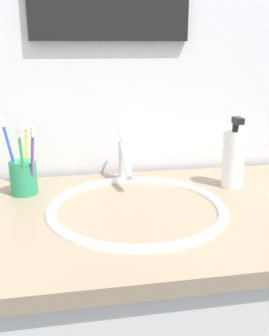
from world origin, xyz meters
name	(u,v)px	position (x,y,z in m)	size (l,w,h in m)	color
tiled_wall_back	(109,67)	(0.00, 0.33, 1.20)	(2.42, 0.04, 2.40)	silver
sink_basin	(137,226)	(0.02, 0.01, 0.85)	(0.42, 0.42, 0.12)	white
faucet	(124,159)	(0.02, 0.21, 0.96)	(0.02, 0.16, 0.12)	silver
toothbrush_cup	(24,177)	(-0.24, 0.16, 0.94)	(0.07, 0.07, 0.09)	#2D9966
toothbrush_green	(22,157)	(-0.24, 0.12, 1.00)	(0.01, 0.05, 0.18)	green
toothbrush_blue	(10,151)	(-0.27, 0.15, 1.01)	(0.04, 0.02, 0.20)	blue
toothbrush_yellow	(27,150)	(-0.23, 0.20, 1.00)	(0.01, 0.05, 0.17)	yellow
toothbrush_purple	(32,157)	(-0.21, 0.13, 1.00)	(0.03, 0.05, 0.18)	purple
soap_dispenser	(233,158)	(0.30, 0.12, 0.97)	(0.06, 0.06, 0.19)	white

